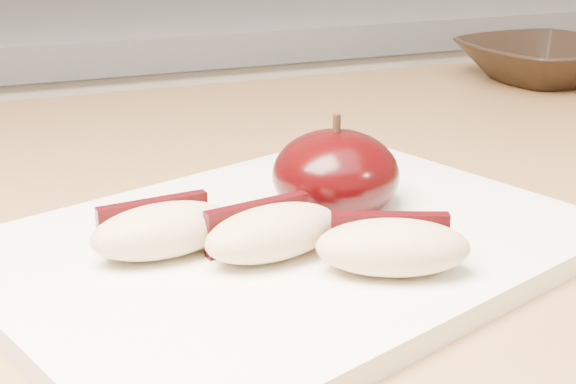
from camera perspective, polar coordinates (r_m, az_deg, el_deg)
name	(u,v)px	position (r m, az deg, el deg)	size (l,w,h in m)	color
back_cabinet	(98,300)	(1.35, -13.36, -7.50)	(2.40, 0.62, 0.94)	silver
cutting_board	(288,245)	(0.44, 0.00, -3.80)	(0.32, 0.24, 0.01)	white
apple_half	(336,175)	(0.48, 3.41, 1.25)	(0.10, 0.10, 0.06)	black
apple_wedge_a	(162,229)	(0.42, -8.95, -2.64)	(0.08, 0.04, 0.03)	tan
apple_wedge_b	(271,232)	(0.41, -1.21, -2.83)	(0.08, 0.05, 0.03)	tan
apple_wedge_c	(392,246)	(0.40, 7.43, -3.83)	(0.08, 0.06, 0.03)	tan
bowl	(545,61)	(0.91, 17.81, 8.85)	(0.17, 0.17, 0.04)	black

